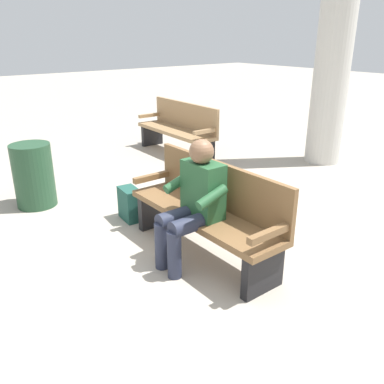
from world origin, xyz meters
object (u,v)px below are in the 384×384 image
object	(u,v)px
bench_far	(179,128)
bench_near	(208,209)
person_seated	(193,201)
support_pillar	(336,34)
backpack	(131,204)
trash_bin	(34,175)

from	to	relation	value
bench_far	bench_near	bearing A→B (deg)	149.34
person_seated	support_pillar	distance (m)	4.19
backpack	bench_far	xyz separation A→B (m)	(1.90, -2.11, 0.27)
backpack	bench_near	bearing A→B (deg)	-169.69
person_seated	support_pillar	xyz separation A→B (m)	(1.22, -3.76, 1.39)
bench_far	trash_bin	world-z (taller)	bench_far
support_pillar	bench_near	bearing A→B (deg)	108.11
bench_far	support_pillar	world-z (taller)	support_pillar
trash_bin	support_pillar	bearing A→B (deg)	-103.65
bench_far	trash_bin	size ratio (longest dim) A/B	2.29
person_seated	support_pillar	world-z (taller)	support_pillar
backpack	bench_far	distance (m)	2.85
person_seated	bench_far	xyz separation A→B (m)	(3.10, -2.13, -0.17)
person_seated	bench_far	bearing A→B (deg)	-34.13
bench_near	person_seated	bearing A→B (deg)	106.41
bench_near	backpack	xyz separation A→B (m)	(1.13, 0.21, -0.27)
person_seated	backpack	size ratio (longest dim) A/B	3.10
bench_far	trash_bin	xyz separation A→B (m)	(-0.80, 2.83, -0.06)
person_seated	backpack	xyz separation A→B (m)	(1.20, -0.03, -0.44)
backpack	bench_far	size ratio (longest dim) A/B	0.21
person_seated	trash_bin	xyz separation A→B (m)	(2.30, 0.69, -0.23)
backpack	trash_bin	distance (m)	1.33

